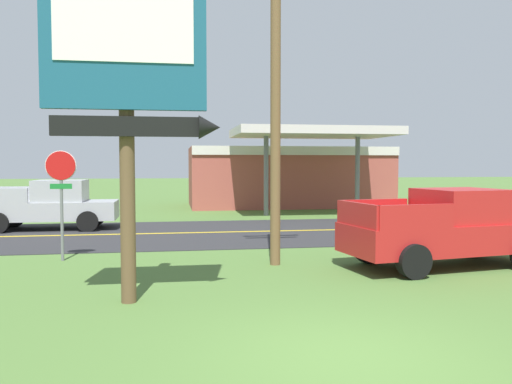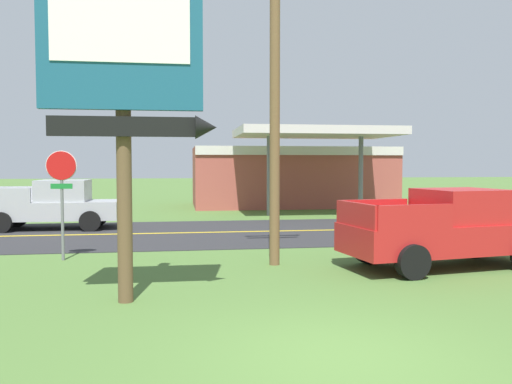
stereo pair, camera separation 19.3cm
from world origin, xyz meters
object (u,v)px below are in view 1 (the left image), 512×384
Objects in this scene: utility_pole at (276,67)px; pickup_silver_on_road at (51,205)px; stop_sign at (61,185)px; gas_station at (288,175)px; pickup_red_parked_on_lawn at (448,229)px; motel_sign at (129,73)px.

pickup_silver_on_road is at bearing 130.95° from utility_pole.
stop_sign is 0.25× the size of gas_station.
gas_station is at bearing 40.03° from pickup_silver_on_road.
pickup_red_parked_on_lawn is at bearing -12.14° from utility_pole.
motel_sign is at bearing -65.46° from stop_sign.
gas_station is (9.98, 16.98, -0.08)m from stop_sign.
motel_sign is at bearing -162.54° from pickup_red_parked_on_lawn.
pickup_silver_on_road is at bearing 104.55° from stop_sign.
motel_sign is at bearing -135.42° from utility_pole.
stop_sign is 19.70m from gas_station.
utility_pole is 1.73× the size of pickup_red_parked_on_lawn.
utility_pole is at bearing -103.61° from gas_station.
gas_station is at bearing 76.39° from utility_pole.
utility_pole is 19.19m from gas_station.
stop_sign is 0.57× the size of pickup_silver_on_road.
pickup_silver_on_road is (-11.82, -9.92, -0.98)m from gas_station.
pickup_silver_on_road is (-7.36, 8.48, -4.07)m from utility_pole.
pickup_red_parked_on_lawn and pickup_silver_on_road have the same top height.
utility_pole is 1.81× the size of pickup_silver_on_road.
utility_pole is at bearing -14.45° from stop_sign.
pickup_silver_on_road is (-4.00, 11.80, -3.28)m from motel_sign.
gas_station reaches higher than pickup_red_parked_on_lawn.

